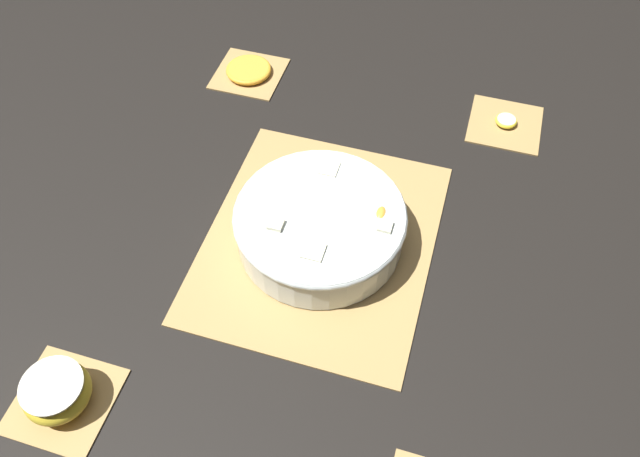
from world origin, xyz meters
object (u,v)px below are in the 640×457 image
object	(u,v)px
orange_slice_whole	(249,70)
banana_coin_single	(506,121)
fruit_salad_bowl	(319,224)
apple_half	(57,392)

from	to	relation	value
orange_slice_whole	banana_coin_single	world-z (taller)	orange_slice_whole
orange_slice_whole	banana_coin_single	distance (m)	0.49
fruit_salad_bowl	apple_half	xyz separation A→B (m)	(-0.35, 0.25, -0.01)
fruit_salad_bowl	orange_slice_whole	size ratio (longest dim) A/B	2.97
apple_half	orange_slice_whole	size ratio (longest dim) A/B	1.00
orange_slice_whole	apple_half	bearing A→B (deg)	180.00
apple_half	banana_coin_single	xyz separation A→B (m)	(0.69, -0.49, -0.02)
apple_half	orange_slice_whole	xyz separation A→B (m)	(0.69, 0.00, -0.02)
apple_half	banana_coin_single	distance (m)	0.85
apple_half	banana_coin_single	size ratio (longest dim) A/B	2.25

